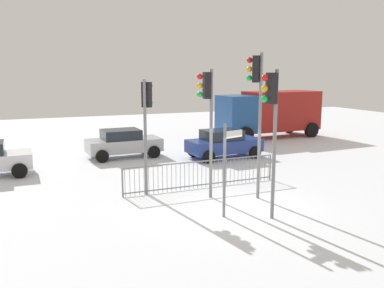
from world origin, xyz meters
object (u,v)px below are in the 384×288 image
traffic_light_mid_left (257,93)px  direction_sign_post (226,165)px  car_blue_near (224,143)px  car_silver_trailing (123,143)px  traffic_light_mid_right (207,105)px  traffic_light_foreground_right (272,111)px  traffic_light_foreground_left (147,111)px  delivery_truck (270,112)px

traffic_light_mid_left → direction_sign_post: 3.07m
car_blue_near → car_silver_trailing: (-4.81, 2.07, 0.00)m
traffic_light_mid_left → traffic_light_mid_right: 1.73m
direction_sign_post → car_blue_near: (3.85, 7.99, -0.87)m
direction_sign_post → traffic_light_mid_right: bearing=64.4°
car_blue_near → traffic_light_mid_left: bearing=-110.4°
traffic_light_mid_right → car_blue_near: traffic_light_mid_right is taller
traffic_light_mid_right → direction_sign_post: (-0.24, -1.97, -1.68)m
traffic_light_foreground_right → traffic_light_mid_right: 2.80m
direction_sign_post → car_blue_near: 8.91m
traffic_light_mid_right → traffic_light_foreground_left: 2.24m
traffic_light_foreground_left → traffic_light_mid_left: bearing=13.5°
traffic_light_foreground_right → traffic_light_mid_left: 2.20m
traffic_light_mid_right → traffic_light_foreground_left: (-1.78, 1.34, -0.25)m
traffic_light_foreground_left → traffic_light_mid_right: bearing=6.7°
traffic_light_mid_right → car_silver_trailing: traffic_light_mid_right is taller
car_silver_trailing → direction_sign_post: bearing=-87.4°
traffic_light_mid_right → traffic_light_foreground_right: bearing=-154.3°
traffic_light_mid_left → traffic_light_foreground_left: (-3.35, 1.95, -0.64)m
traffic_light_foreground_left → car_silver_trailing: (0.58, 6.75, -2.30)m
car_silver_trailing → delivery_truck: delivery_truck is taller
delivery_truck → car_blue_near: bearing=36.6°
traffic_light_foreground_right → car_silver_trailing: 11.23m
traffic_light_foreground_right → traffic_light_mid_left: size_ratio=0.89×
direction_sign_post → car_blue_near: bearing=45.6°
traffic_light_mid_right → car_blue_near: size_ratio=1.16×
traffic_light_foreground_left → direction_sign_post: 3.92m
traffic_light_mid_left → car_silver_trailing: (-2.77, 8.70, -2.94)m
traffic_light_foreground_left → traffic_light_foreground_right: bearing=-12.8°
traffic_light_foreground_right → car_silver_trailing: bearing=8.4°
traffic_light_foreground_right → traffic_light_mid_right: (-0.88, 2.66, 0.01)m
traffic_light_foreground_left → delivery_truck: 14.86m
traffic_light_foreground_left → car_silver_trailing: 7.16m
traffic_light_mid_left → direction_sign_post: traffic_light_mid_left is taller
car_blue_near → delivery_truck: bearing=36.6°
traffic_light_foreground_right → traffic_light_mid_right: bearing=15.8°
car_silver_trailing → traffic_light_mid_right: bearing=-84.4°
traffic_light_foreground_right → delivery_truck: size_ratio=0.63×
traffic_light_foreground_left → direction_sign_post: traffic_light_foreground_left is taller
car_blue_near → car_silver_trailing: same height
traffic_light_mid_left → traffic_light_foreground_right: bearing=-154.7°
direction_sign_post → delivery_truck: bearing=34.3°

